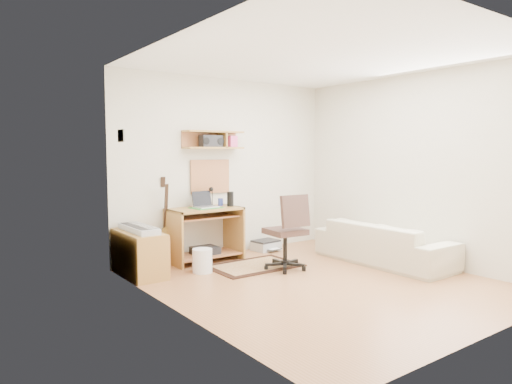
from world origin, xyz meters
TOP-DOWN VIEW (x-y plane):
  - floor at (0.00, 0.00)m, footprint 3.60×4.00m
  - ceiling at (0.00, 0.00)m, footprint 3.60×4.00m
  - back_wall at (0.00, 2.00)m, footprint 3.60×0.01m
  - left_wall at (-1.80, 0.00)m, footprint 0.01×4.00m
  - right_wall at (1.80, 0.00)m, footprint 0.01×4.00m
  - wall_shelf at (-0.30, 1.88)m, footprint 0.90×0.25m
  - cork_board at (-0.30, 1.98)m, footprint 0.64×0.03m
  - wall_photo at (-1.79, 1.50)m, footprint 0.02×0.20m
  - desk at (-0.54, 1.73)m, footprint 1.00×0.55m
  - laptop at (-0.53, 1.71)m, footprint 0.33×0.33m
  - speaker at (-0.15, 1.68)m, footprint 0.09×0.09m
  - desk_lamp at (-0.33, 1.87)m, footprint 0.09×0.09m
  - pencil_cup at (-0.22, 1.83)m, footprint 0.07×0.07m
  - boombox at (-0.35, 1.87)m, footprint 0.32×0.15m
  - rug at (-0.17, 1.07)m, footprint 1.19×0.80m
  - task_chair at (0.06, 0.70)m, footprint 0.55×0.55m
  - cabinet at (-1.58, 1.55)m, footprint 0.40×0.90m
  - music_keyboard at (-1.58, 1.55)m, footprint 0.24×0.78m
  - guitar at (-1.04, 1.86)m, footprint 0.35×0.24m
  - waste_basket at (-0.88, 1.20)m, footprint 0.28×0.28m
  - printer at (0.58, 1.79)m, footprint 0.43×0.35m
  - sofa at (1.38, 0.16)m, footprint 0.56×1.93m

SIDE VIEW (x-z plane):
  - floor at x=0.00m, z-range -0.01..0.00m
  - rug at x=-0.17m, z-range 0.00..0.02m
  - printer at x=0.58m, z-range 0.01..0.16m
  - waste_basket at x=-0.88m, z-range 0.00..0.30m
  - cabinet at x=-1.58m, z-range 0.00..0.55m
  - desk at x=-0.54m, z-range 0.00..0.75m
  - sofa at x=1.38m, z-range 0.00..0.75m
  - task_chair at x=0.06m, z-range 0.00..1.00m
  - music_keyboard at x=-1.58m, z-range 0.55..0.62m
  - guitar at x=-1.04m, z-range 0.00..1.20m
  - pencil_cup at x=-0.22m, z-range 0.75..0.86m
  - speaker at x=-0.15m, z-range 0.75..0.96m
  - laptop at x=-0.53m, z-range 0.75..0.98m
  - desk_lamp at x=-0.33m, z-range 0.75..1.02m
  - cork_board at x=-0.30m, z-range 0.92..1.42m
  - back_wall at x=0.00m, z-range 0.00..2.60m
  - left_wall at x=-1.80m, z-range 0.00..2.60m
  - right_wall at x=1.80m, z-range 0.00..2.60m
  - boombox at x=-0.35m, z-range 1.60..1.76m
  - wall_shelf at x=-0.30m, z-range 1.57..1.83m
  - wall_photo at x=-1.79m, z-range 1.65..1.79m
  - ceiling at x=0.00m, z-range 2.60..2.61m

